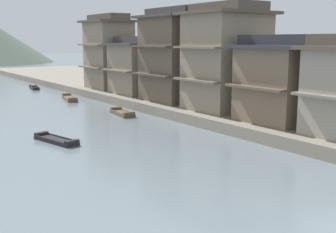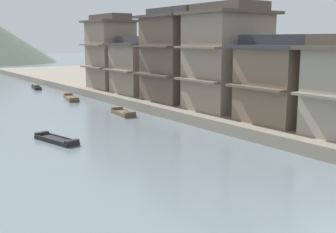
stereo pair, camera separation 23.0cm
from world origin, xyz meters
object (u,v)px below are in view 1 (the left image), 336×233
object	(u,v)px
boat_moored_second	(56,140)
boat_moored_far	(122,113)
boat_moored_nearest	(34,87)
boat_moored_third	(70,98)
house_waterfront_tall	(226,58)
house_waterfront_end	(109,52)
house_waterfront_far	(140,66)
house_waterfront_narrow	(178,56)
house_waterfront_second	(278,80)

from	to	relation	value
boat_moored_second	boat_moored_far	world-z (taller)	boat_moored_far
boat_moored_nearest	boat_moored_second	xyz separation A→B (m)	(-8.53, -31.76, -0.09)
boat_moored_third	house_waterfront_tall	bearing A→B (deg)	-70.82
boat_moored_second	house_waterfront_end	world-z (taller)	house_waterfront_end
boat_moored_third	house_waterfront_far	xyz separation A→B (m)	(6.19, -5.06, 3.69)
house_waterfront_narrow	house_waterfront_end	bearing A→B (deg)	92.75
boat_moored_far	boat_moored_second	bearing A→B (deg)	-142.12
house_waterfront_tall	house_waterfront_narrow	size ratio (longest dim) A/B	1.00
house_waterfront_far	house_waterfront_end	world-z (taller)	house_waterfront_end
house_waterfront_far	boat_moored_far	bearing A→B (deg)	-131.11
boat_moored_third	house_waterfront_tall	distance (m)	20.28
house_waterfront_narrow	house_waterfront_tall	bearing A→B (deg)	-88.87
boat_moored_second	house_waterfront_far	bearing A→B (deg)	42.92
house_waterfront_second	house_waterfront_narrow	xyz separation A→B (m)	(0.68, 13.05, 1.29)
house_waterfront_narrow	house_waterfront_end	world-z (taller)	same
boat_moored_second	boat_moored_nearest	bearing A→B (deg)	74.97
boat_moored_nearest	boat_moored_far	world-z (taller)	boat_moored_nearest
house_waterfront_second	house_waterfront_end	world-z (taller)	house_waterfront_end
house_waterfront_end	house_waterfront_second	bearing A→B (deg)	-90.09
house_waterfront_narrow	house_waterfront_end	size ratio (longest dim) A/B	1.00
boat_moored_nearest	house_waterfront_narrow	world-z (taller)	house_waterfront_narrow
boat_moored_third	house_waterfront_tall	xyz separation A→B (m)	(6.46, -18.57, 4.99)
house_waterfront_second	house_waterfront_far	bearing A→B (deg)	88.45
boat_moored_far	house_waterfront_end	world-z (taller)	house_waterfront_end
boat_moored_nearest	boat_moored_third	size ratio (longest dim) A/B	0.88
boat_moored_nearest	house_waterfront_far	world-z (taller)	house_waterfront_far
house_waterfront_second	house_waterfront_tall	size ratio (longest dim) A/B	0.70
boat_moored_far	boat_moored_third	bearing A→B (deg)	90.88
boat_moored_nearest	house_waterfront_far	xyz separation A→B (m)	(6.01, -18.24, 3.62)
boat_moored_third	house_waterfront_tall	world-z (taller)	house_waterfront_tall
boat_moored_third	house_waterfront_end	xyz separation A→B (m)	(5.69, 1.39, 4.99)
house_waterfront_tall	house_waterfront_narrow	bearing A→B (deg)	91.13
boat_moored_third	house_waterfront_end	distance (m)	7.69
house_waterfront_second	house_waterfront_narrow	distance (m)	13.13
boat_moored_second	house_waterfront_second	size ratio (longest dim) A/B	0.65
house_waterfront_second	boat_moored_third	bearing A→B (deg)	102.76
boat_moored_nearest	house_waterfront_narrow	size ratio (longest dim) A/B	0.46
house_waterfront_end	boat_moored_second	bearing A→B (deg)	-125.11
boat_moored_nearest	house_waterfront_second	xyz separation A→B (m)	(5.47, -38.13, 3.63)
boat_moored_nearest	boat_moored_far	xyz separation A→B (m)	(0.00, -25.13, -0.06)
house_waterfront_second	house_waterfront_end	size ratio (longest dim) A/B	0.70
house_waterfront_end	boat_moored_nearest	bearing A→B (deg)	115.04
house_waterfront_tall	house_waterfront_far	size ratio (longest dim) A/B	1.37
house_waterfront_tall	boat_moored_nearest	bearing A→B (deg)	101.19
boat_moored_third	boat_moored_nearest	bearing A→B (deg)	89.21
boat_moored_nearest	boat_moored_second	distance (m)	32.89
boat_moored_nearest	house_waterfront_narrow	bearing A→B (deg)	-76.23
boat_moored_far	house_waterfront_narrow	size ratio (longest dim) A/B	0.41
boat_moored_nearest	boat_moored_third	distance (m)	13.18
boat_moored_third	house_waterfront_far	distance (m)	8.81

